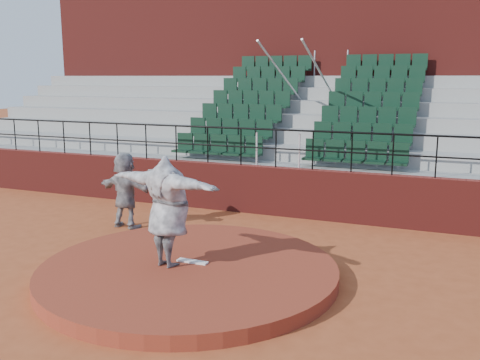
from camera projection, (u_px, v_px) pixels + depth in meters
name	position (u px, v px, depth m)	size (l,w,h in m)	color
ground	(189.00, 278.00, 9.92)	(90.00, 90.00, 0.00)	#9F4824
pitchers_mound	(189.00, 271.00, 9.90)	(5.50, 5.50, 0.25)	maroon
pitching_rubber	(192.00, 261.00, 10.00)	(0.60, 0.15, 0.03)	white
boundary_wall	(275.00, 191.00, 14.34)	(24.00, 0.30, 1.30)	maroon
wall_railing	(276.00, 140.00, 14.07)	(24.04, 0.05, 1.03)	black
seating_deck	(311.00, 146.00, 17.50)	(24.00, 5.97, 4.63)	gray
press_box_facade	(339.00, 80.00, 20.69)	(24.00, 3.00, 7.10)	maroon
pitcher	(168.00, 211.00, 9.66)	(2.51, 0.68, 2.05)	black
fielder	(125.00, 190.00, 13.09)	(1.73, 0.55, 1.87)	black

